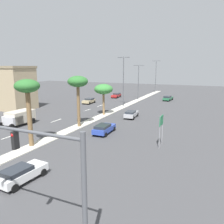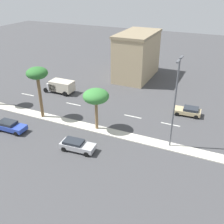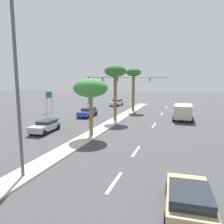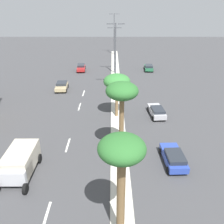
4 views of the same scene
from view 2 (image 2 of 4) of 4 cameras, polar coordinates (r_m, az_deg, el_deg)
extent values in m
plane|color=#424244|center=(37.16, -3.67, -3.70)|extent=(160.00, 160.00, 0.00)
cube|color=beige|center=(34.49, 9.01, -6.58)|extent=(1.80, 76.53, 0.12)
cube|color=silver|center=(50.42, -17.91, 3.63)|extent=(0.20, 2.80, 0.01)
cube|color=silver|center=(44.77, -8.44, 1.71)|extent=(0.20, 2.80, 0.01)
cube|color=silver|center=(40.44, 4.55, -0.99)|extent=(0.20, 2.80, 0.01)
cube|color=silver|center=(39.13, 12.61, -2.65)|extent=(0.20, 2.80, 0.01)
cube|color=tan|center=(55.96, 5.45, 11.94)|extent=(12.24, 6.43, 8.88)
cube|color=gray|center=(54.92, 5.67, 16.66)|extent=(12.54, 6.73, 0.50)
cylinder|color=brown|center=(40.16, -15.37, 3.13)|extent=(0.47, 0.47, 6.41)
ellipsoid|color=#2D6B2D|center=(38.85, -16.05, 8.17)|extent=(3.08, 3.08, 1.69)
cylinder|color=olive|center=(36.05, -3.40, -0.57)|extent=(0.42, 0.42, 4.32)
ellipsoid|color=#387F38|center=(34.85, -3.53, 3.48)|extent=(3.53, 3.53, 1.94)
cylinder|color=#515459|center=(31.48, 13.45, 1.46)|extent=(0.20, 0.20, 11.30)
cube|color=#515459|center=(30.44, 14.94, 11.49)|extent=(1.10, 0.24, 0.16)
cube|color=#515459|center=(28.73, 14.24, 10.67)|extent=(1.10, 0.24, 0.16)
cube|color=#2D47AD|center=(38.96, -21.16, -3.01)|extent=(1.96, 4.46, 0.64)
cube|color=#262B33|center=(39.08, -21.89, -2.18)|extent=(1.71, 2.48, 0.39)
cylinder|color=black|center=(38.69, -18.57, -3.31)|extent=(0.24, 0.65, 0.64)
cylinder|color=black|center=(37.63, -20.20, -4.51)|extent=(0.24, 0.65, 0.64)
cylinder|color=black|center=(40.63, -21.91, -2.40)|extent=(0.24, 0.65, 0.64)
cube|color=#B2B2B7|center=(32.68, -7.47, -7.35)|extent=(2.05, 4.47, 0.64)
cube|color=#262B33|center=(32.62, -8.38, -6.43)|extent=(1.72, 2.50, 0.35)
cylinder|color=black|center=(32.88, -4.41, -7.61)|extent=(0.27, 0.66, 0.64)
cylinder|color=black|center=(31.69, -5.62, -9.17)|extent=(0.27, 0.66, 0.64)
cylinder|color=black|center=(34.07, -9.12, -6.54)|extent=(0.27, 0.66, 0.64)
cylinder|color=black|center=(32.92, -10.47, -7.99)|extent=(0.27, 0.66, 0.64)
cube|color=tan|center=(42.21, 16.10, 0.15)|extent=(2.18, 4.14, 0.59)
cube|color=#262B33|center=(41.97, 16.87, 0.65)|extent=(1.88, 2.32, 0.41)
cylinder|color=black|center=(41.60, 13.99, -0.43)|extent=(0.26, 0.65, 0.64)
cylinder|color=black|center=(43.26, 14.35, 0.63)|extent=(0.26, 0.65, 0.64)
cylinder|color=black|center=(41.46, 17.83, -1.07)|extent=(0.26, 0.65, 0.64)
cylinder|color=black|center=(43.12, 18.05, 0.02)|extent=(0.26, 0.65, 0.64)
cube|color=silver|center=(50.23, -12.34, 5.62)|extent=(2.39, 2.03, 1.31)
cube|color=beige|center=(49.25, -10.87, 5.65)|extent=(2.39, 4.31, 1.83)
cylinder|color=black|center=(50.35, -14.25, 4.65)|extent=(0.28, 0.90, 0.90)
cylinder|color=black|center=(52.09, -12.66, 5.59)|extent=(0.28, 0.90, 0.90)
cylinder|color=black|center=(47.93, -10.20, 3.92)|extent=(0.28, 0.90, 0.90)
cylinder|color=black|center=(49.75, -8.67, 4.92)|extent=(0.28, 0.90, 0.90)
camera|label=1|loc=(54.53, -54.63, 5.44)|focal=35.68mm
camera|label=3|loc=(39.94, 30.90, 4.19)|focal=35.02mm
camera|label=4|loc=(54.09, -35.15, 18.06)|focal=39.04mm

